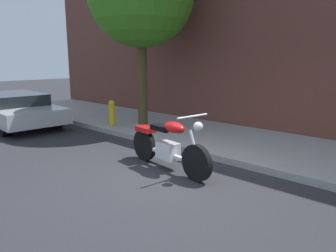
{
  "coord_description": "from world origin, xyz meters",
  "views": [
    {
      "loc": [
        3.75,
        -3.91,
        2.1
      ],
      "look_at": [
        -0.28,
        0.42,
        0.87
      ],
      "focal_mm": 34.06,
      "sensor_mm": 36.0,
      "label": 1
    }
  ],
  "objects": [
    {
      "name": "parked_car_silver",
      "position": [
        -6.9,
        0.18,
        0.55
      ],
      "size": [
        4.5,
        2.08,
        1.03
      ],
      "color": "black",
      "rests_on": "ground"
    },
    {
      "name": "sidewalk",
      "position": [
        0.0,
        2.99,
        0.07
      ],
      "size": [
        21.69,
        3.07,
        0.14
      ],
      "primitive_type": "cube",
      "color": "#969696",
      "rests_on": "ground"
    },
    {
      "name": "ground_plane",
      "position": [
        0.0,
        0.0,
        0.0
      ],
      "size": [
        60.0,
        60.0,
        0.0
      ],
      "primitive_type": "plane",
      "color": "#28282D"
    },
    {
      "name": "motorcycle",
      "position": [
        -0.28,
        0.43,
        0.48
      ],
      "size": [
        2.22,
        0.72,
        1.16
      ],
      "color": "black",
      "rests_on": "ground"
    },
    {
      "name": "fire_hydrant",
      "position": [
        -3.99,
        1.91,
        0.46
      ],
      "size": [
        0.2,
        0.2,
        0.91
      ],
      "color": "gold",
      "rests_on": "ground"
    }
  ]
}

